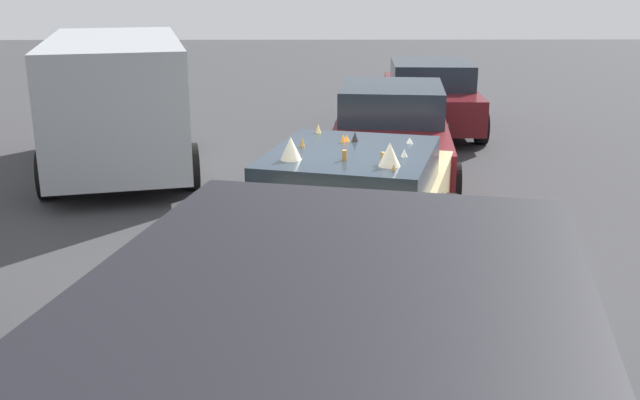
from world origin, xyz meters
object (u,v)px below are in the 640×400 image
art_car_decorated (348,216)px  parked_van_behind_left (117,98)px  parked_sedan_far_left (430,96)px  parked_sedan_far_right (391,134)px

art_car_decorated → parked_van_behind_left: parked_van_behind_left is taller
art_car_decorated → parked_van_behind_left: bearing=-126.9°
parked_sedan_far_left → art_car_decorated: bearing=168.4°
art_car_decorated → parked_sedan_far_left: art_car_decorated is taller
parked_sedan_far_right → art_car_decorated: bearing=-5.6°
parked_sedan_far_right → parked_sedan_far_left: parked_sedan_far_right is taller
art_car_decorated → parked_sedan_far_left: (7.93, -2.08, 0.01)m
art_car_decorated → parked_van_behind_left: size_ratio=0.93×
parked_van_behind_left → parked_sedan_far_left: parked_van_behind_left is taller
parked_van_behind_left → art_car_decorated: bearing=24.7°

